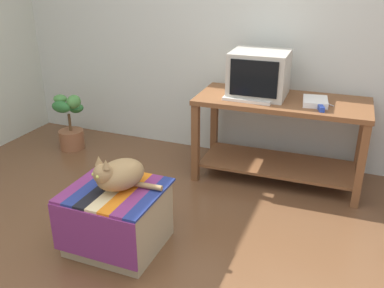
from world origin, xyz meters
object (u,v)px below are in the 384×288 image
Objects in this scene: tv_monitor at (259,74)px; stapler at (321,108)px; keyboard at (248,99)px; cat at (119,175)px; book at (315,101)px; ottoman_with_blanket at (117,218)px; desk at (280,126)px; potted_plant at (70,125)px.

tv_monitor is 0.60m from stapler.
keyboard is (-0.04, -0.17, -0.17)m from tv_monitor.
tv_monitor is 1.09× the size of cat.
book reaches higher than ottoman_with_blanket.
keyboard is 1.33m from cat.
desk is 3.25× the size of cat.
book reaches higher than potted_plant.
stapler is (0.06, -0.14, -0.00)m from book.
desk is 13.03× the size of stapler.
cat is at bearing -113.72° from tv_monitor.
desk is at bearing 31.14° from keyboard.
tv_monitor reaches higher than desk.
tv_monitor reaches higher than book.
stapler is at bearing 69.25° from cat.
ottoman_with_blanket is at bearing -112.70° from keyboard.
ottoman_with_blanket is 0.32m from cat.
desk reaches higher than potted_plant.
cat reaches higher than ottoman_with_blanket.
tv_monitor reaches higher than cat.
book reaches higher than desk.
tv_monitor is 0.82× the size of potted_plant.
tv_monitor is at bearing 4.38° from potted_plant.
keyboard reaches higher than potted_plant.
cat is at bearing -121.43° from desk.
desk is at bearing 163.95° from book.
book is at bearing 51.51° from ottoman_with_blanket.
potted_plant is (-1.30, 1.25, 0.04)m from ottoman_with_blanket.
book reaches higher than cat.
stapler is (0.33, -0.18, 0.25)m from desk.
potted_plant is at bearing -178.58° from desk.
book is 0.42× the size of ottoman_with_blanket.
stapler is (1.12, 1.19, 0.54)m from ottoman_with_blanket.
potted_plant reaches higher than ottoman_with_blanket.
cat is 1.84m from potted_plant.
tv_monitor is at bearing 77.77° from keyboard.
stapler is at bearing -22.95° from tv_monitor.
potted_plant is at bearing 136.09° from ottoman_with_blanket.
tv_monitor is 1.20× the size of keyboard.
keyboard is 1.60× the size of book.
cat is 4.01× the size of stapler.
keyboard is at bearing 66.27° from ottoman_with_blanket.
tv_monitor is 1.67m from ottoman_with_blanket.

